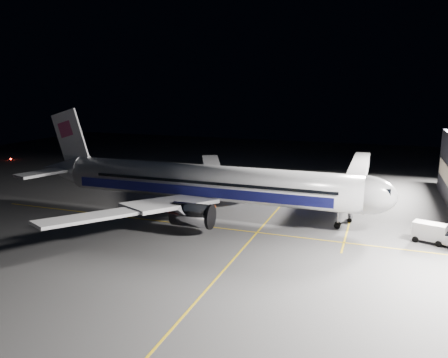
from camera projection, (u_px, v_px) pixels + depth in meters
name	position (u px, v px, depth m)	size (l,w,h in m)	color
ground	(208.00, 214.00, 70.88)	(200.00, 200.00, 0.00)	#4C4C4F
guide_line_main	(268.00, 220.00, 67.53)	(0.25, 80.00, 0.01)	gold
guide_line_cross	(193.00, 225.00, 65.37)	(70.00, 0.25, 0.01)	gold
guide_line_side	(353.00, 211.00, 72.69)	(0.25, 40.00, 0.01)	gold
airliner	(201.00, 183.00, 70.16)	(61.48, 54.22, 16.64)	silver
jet_bridge	(357.00, 175.00, 79.13)	(3.60, 34.40, 6.30)	#B2B2B7
service_truck	(433.00, 233.00, 57.53)	(5.63, 3.57, 2.69)	white
baggage_tug	(243.00, 188.00, 85.35)	(2.57, 2.17, 1.72)	black
safety_cone_a	(215.00, 206.00, 74.60)	(0.37, 0.37, 0.55)	#FF570A
safety_cone_b	(217.00, 195.00, 81.94)	(0.46, 0.46, 0.68)	#FF570A
safety_cone_c	(249.00, 194.00, 82.78)	(0.41, 0.41, 0.62)	#FF570A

